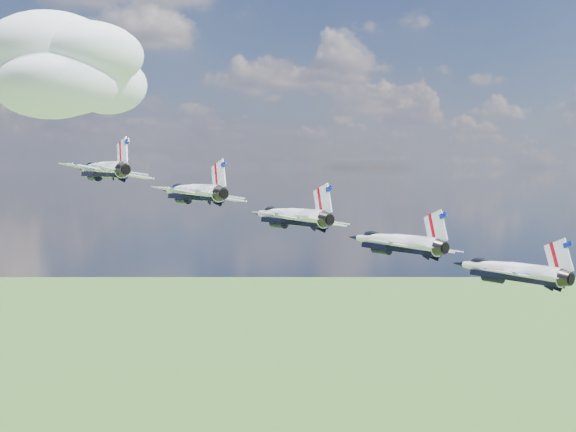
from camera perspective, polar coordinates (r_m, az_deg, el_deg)
name	(u,v)px	position (r m, az deg, el deg)	size (l,w,h in m)	color
cloud_far	(68,73)	(267.76, -17.03, 10.78)	(70.67, 55.53, 27.76)	white
jet_0	(101,169)	(90.43, -14.58, 3.58)	(10.24, 15.16, 4.53)	white
jet_1	(191,192)	(85.03, -7.68, 1.90)	(10.24, 15.16, 4.53)	silver
jet_2	(288,216)	(81.10, 0.00, 0.00)	(10.24, 15.16, 4.53)	silver
jet_3	(393,242)	(78.84, 8.29, -2.05)	(10.24, 15.16, 4.53)	silver
jet_4	(507,270)	(78.42, 16.89, -4.13)	(10.24, 15.16, 4.53)	white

